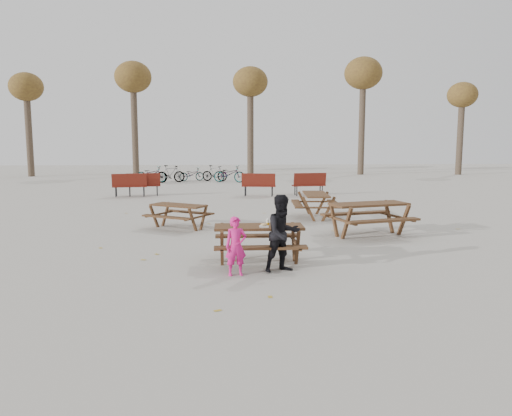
{
  "coord_description": "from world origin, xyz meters",
  "views": [
    {
      "loc": [
        -0.65,
        -9.96,
        2.51
      ],
      "look_at": [
        0.0,
        1.0,
        1.0
      ],
      "focal_mm": 35.0,
      "sensor_mm": 36.0,
      "label": 1
    }
  ],
  "objects": [
    {
      "name": "tree_row",
      "position": [
        0.9,
        25.15,
        6.19
      ],
      "size": [
        32.17,
        3.52,
        8.26
      ],
      "color": "#382B21",
      "rests_on": "ground"
    },
    {
      "name": "child",
      "position": [
        -0.49,
        -0.91,
        0.55
      ],
      "size": [
        0.44,
        0.33,
        1.1
      ],
      "primitive_type": "imported",
      "rotation": [
        0.0,
        0.0,
        0.17
      ],
      "color": "#DE1B7B",
      "rests_on": "ground"
    },
    {
      "name": "adult",
      "position": [
        0.41,
        -0.7,
        0.74
      ],
      "size": [
        0.89,
        0.81,
        1.48
      ],
      "primitive_type": "imported",
      "rotation": [
        0.0,
        0.0,
        0.42
      ],
      "color": "black",
      "rests_on": "ground"
    },
    {
      "name": "soda_bottle",
      "position": [
        0.16,
        -0.13,
        0.85
      ],
      "size": [
        0.07,
        0.07,
        0.17
      ],
      "color": "silver",
      "rests_on": "main_picnic_table"
    },
    {
      "name": "picnic_table_far",
      "position": [
        2.22,
        5.87,
        0.39
      ],
      "size": [
        1.58,
        1.91,
        0.79
      ],
      "primitive_type": null,
      "rotation": [
        0.0,
        0.0,
        1.51
      ],
      "color": "#351D13",
      "rests_on": "ground"
    },
    {
      "name": "food_tray",
      "position": [
        0.09,
        -0.2,
        0.79
      ],
      "size": [
        0.18,
        0.11,
        0.03
      ],
      "primitive_type": "cube",
      "color": "silver",
      "rests_on": "main_picnic_table"
    },
    {
      "name": "main_picnic_table",
      "position": [
        0.0,
        0.0,
        0.59
      ],
      "size": [
        1.8,
        1.45,
        0.78
      ],
      "color": "#351D13",
      "rests_on": "ground"
    },
    {
      "name": "bicycle_row",
      "position": [
        -2.72,
        19.8,
        0.48
      ],
      "size": [
        6.55,
        2.23,
        1.02
      ],
      "color": "black",
      "rests_on": "ground"
    },
    {
      "name": "picnic_table_north",
      "position": [
        -2.01,
        4.12,
        0.34
      ],
      "size": [
        2.03,
        1.92,
        0.69
      ],
      "primitive_type": null,
      "rotation": [
        0.0,
        0.0,
        -0.54
      ],
      "color": "#351D13",
      "rests_on": "ground"
    },
    {
      "name": "bread_roll",
      "position": [
        0.09,
        -0.2,
        0.83
      ],
      "size": [
        0.14,
        0.06,
        0.05
      ],
      "primitive_type": "ellipsoid",
      "color": "tan",
      "rests_on": "food_tray"
    },
    {
      "name": "park_bench_row",
      "position": [
        -1.37,
        12.34,
        0.52
      ],
      "size": [
        9.59,
        1.12,
        1.03
      ],
      "color": "maroon",
      "rests_on": "ground"
    },
    {
      "name": "picnic_table_east",
      "position": [
        3.06,
        2.73,
        0.43
      ],
      "size": [
        2.38,
        2.11,
        0.87
      ],
      "primitive_type": null,
      "rotation": [
        0.0,
        0.0,
        0.27
      ],
      "color": "#351D13",
      "rests_on": "ground"
    },
    {
      "name": "ground",
      "position": [
        0.0,
        0.0,
        0.0
      ],
      "size": [
        80.0,
        80.0,
        0.0
      ],
      "primitive_type": "plane",
      "color": "gray",
      "rests_on": "ground"
    },
    {
      "name": "fallen_leaves",
      "position": [
        0.5,
        2.5,
        0.0
      ],
      "size": [
        11.0,
        11.0,
        0.01
      ],
      "primitive_type": null,
      "color": "#A98A28",
      "rests_on": "ground"
    }
  ]
}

